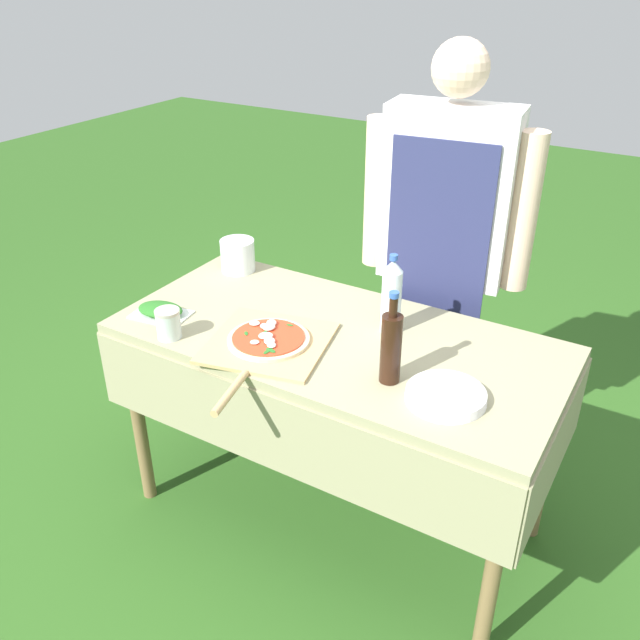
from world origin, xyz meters
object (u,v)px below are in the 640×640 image
object	(u,v)px
pizza_on_peel	(267,343)
water_bottle	(392,296)
oil_bottle	(391,347)
person_cook	(444,238)
sauce_jar	(169,325)
prep_table	(336,361)
herb_container	(161,310)
mixing_tub	(238,255)
plate_stack	(446,396)

from	to	relation	value
pizza_on_peel	water_bottle	bearing A→B (deg)	32.09
pizza_on_peel	oil_bottle	world-z (taller)	oil_bottle
person_cook	pizza_on_peel	world-z (taller)	person_cook
water_bottle	sauce_jar	distance (m)	0.73
prep_table	pizza_on_peel	bearing A→B (deg)	-132.54
prep_table	pizza_on_peel	distance (m)	0.26
person_cook	herb_container	size ratio (longest dim) A/B	7.88
oil_bottle	sauce_jar	bearing A→B (deg)	-169.00
prep_table	herb_container	xyz separation A→B (m)	(-0.59, -0.19, 0.12)
oil_bottle	herb_container	size ratio (longest dim) A/B	1.38
pizza_on_peel	sauce_jar	size ratio (longest dim) A/B	6.16
pizza_on_peel	herb_container	bearing A→B (deg)	169.94
herb_container	prep_table	bearing A→B (deg)	18.13
water_bottle	mixing_tub	distance (m)	0.74
pizza_on_peel	herb_container	size ratio (longest dim) A/B	2.91
oil_bottle	herb_container	distance (m)	0.86
person_cook	sauce_jar	distance (m)	1.04
prep_table	pizza_on_peel	size ratio (longest dim) A/B	2.43
mixing_tub	sauce_jar	size ratio (longest dim) A/B	1.34
prep_table	water_bottle	size ratio (longest dim) A/B	5.45
prep_table	plate_stack	xyz separation A→B (m)	(0.44, -0.16, 0.12)
oil_bottle	plate_stack	size ratio (longest dim) A/B	1.26
pizza_on_peel	sauce_jar	bearing A→B (deg)	-171.90
oil_bottle	mixing_tub	bearing A→B (deg)	155.05
water_bottle	mixing_tub	xyz separation A→B (m)	(-0.73, 0.13, -0.07)
person_cook	pizza_on_peel	bearing A→B (deg)	59.42
prep_table	oil_bottle	distance (m)	0.37
sauce_jar	prep_table	bearing A→B (deg)	31.95
mixing_tub	sauce_jar	world-z (taller)	mixing_tub
water_bottle	person_cook	bearing A→B (deg)	88.22
person_cook	oil_bottle	distance (m)	0.69
oil_bottle	mixing_tub	xyz separation A→B (m)	(-0.85, 0.40, -0.05)
oil_bottle	pizza_on_peel	bearing A→B (deg)	-176.72
mixing_tub	plate_stack	xyz separation A→B (m)	(1.03, -0.41, -0.05)
prep_table	person_cook	distance (m)	0.62
water_bottle	prep_table	bearing A→B (deg)	-138.32
herb_container	plate_stack	xyz separation A→B (m)	(1.04, 0.04, -0.00)
pizza_on_peel	water_bottle	distance (m)	0.43
herb_container	plate_stack	world-z (taller)	herb_container
person_cook	mixing_tub	distance (m)	0.80
pizza_on_peel	oil_bottle	xyz separation A→B (m)	(0.42, 0.02, 0.10)
person_cook	sauce_jar	xyz separation A→B (m)	(-0.61, -0.82, -0.15)
oil_bottle	herb_container	world-z (taller)	oil_bottle
herb_container	mixing_tub	bearing A→B (deg)	89.52
prep_table	mixing_tub	xyz separation A→B (m)	(-0.59, 0.25, 0.16)
water_bottle	sauce_jar	size ratio (longest dim) A/B	2.75
oil_bottle	prep_table	bearing A→B (deg)	150.53
prep_table	herb_container	world-z (taller)	herb_container
herb_container	plate_stack	distance (m)	1.04
person_cook	pizza_on_peel	distance (m)	0.79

